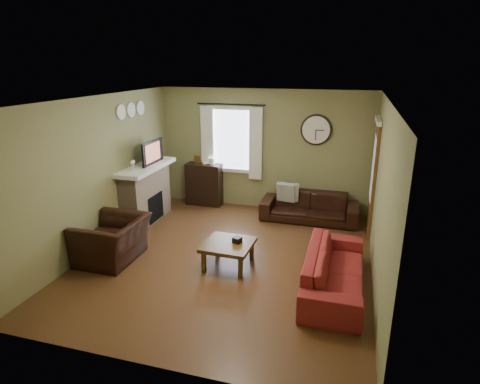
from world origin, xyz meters
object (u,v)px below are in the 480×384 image
(bookshelf, at_px, (204,184))
(sofa_brown, at_px, (309,207))
(sofa_red, at_px, (335,270))
(coffee_table, at_px, (228,254))
(armchair, at_px, (112,240))

(bookshelf, xyz_separation_m, sofa_brown, (2.42, -0.32, -0.19))
(sofa_brown, distance_m, sofa_red, 2.64)
(bookshelf, height_order, coffee_table, bookshelf)
(sofa_brown, bearing_deg, coffee_table, -113.38)
(bookshelf, relative_size, coffee_table, 1.27)
(bookshelf, distance_m, sofa_red, 4.21)
(bookshelf, xyz_separation_m, armchair, (-0.48, -2.96, -0.12))
(bookshelf, xyz_separation_m, coffee_table, (1.41, -2.65, -0.28))
(armchair, distance_m, coffee_table, 1.92)
(coffee_table, bearing_deg, sofa_brown, 66.62)
(sofa_brown, distance_m, armchair, 3.92)
(armchair, height_order, coffee_table, armchair)
(sofa_brown, height_order, armchair, armchair)
(bookshelf, distance_m, armchair, 3.00)
(sofa_brown, relative_size, coffee_table, 2.61)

